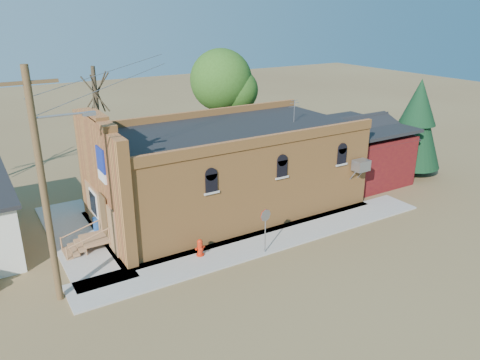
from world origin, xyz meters
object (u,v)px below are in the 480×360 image
brick_bar (224,170)px  utility_pole (44,185)px  stop_sign (265,219)px  fire_hydrant (200,247)px  trash_barrel (98,224)px

brick_bar → utility_pole: utility_pole is taller
stop_sign → brick_bar: bearing=93.7°
fire_hydrant → stop_sign: 3.25m
brick_bar → stop_sign: bearing=-99.8°
fire_hydrant → trash_barrel: 5.97m
stop_sign → fire_hydrant: bearing=168.4°
brick_bar → trash_barrel: size_ratio=22.96×
brick_bar → fire_hydrant: size_ratio=20.06×
utility_pole → trash_barrel: utility_pole is taller
utility_pole → fire_hydrant: (6.13, 0.08, -4.29)m
brick_bar → trash_barrel: 7.24m
trash_barrel → stop_sign: bearing=-46.3°
utility_pole → trash_barrel: 7.24m
fire_hydrant → stop_sign: stop_sign is taller
brick_bar → fire_hydrant: 5.89m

